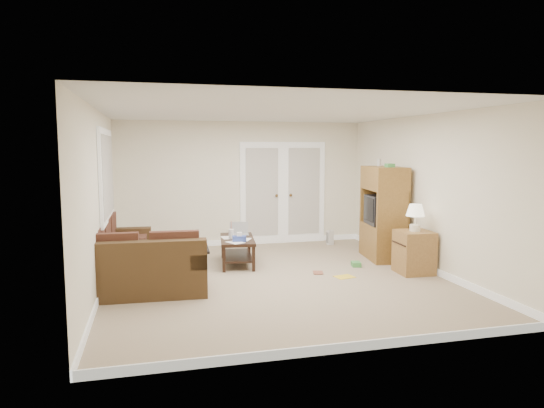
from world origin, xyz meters
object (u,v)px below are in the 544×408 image
object	(u,v)px
sectional_sofa	(130,262)
tv_armoire	(383,212)
side_cabinet	(414,249)
coffee_table	(237,250)

from	to	relation	value
sectional_sofa	tv_armoire	distance (m)	4.40
sectional_sofa	tv_armoire	xyz separation A→B (m)	(4.33, 0.56, 0.52)
sectional_sofa	side_cabinet	bearing A→B (deg)	-4.00
sectional_sofa	side_cabinet	world-z (taller)	side_cabinet
coffee_table	tv_armoire	world-z (taller)	tv_armoire
tv_armoire	side_cabinet	xyz separation A→B (m)	(0.00, -1.07, -0.44)
sectional_sofa	side_cabinet	size ratio (longest dim) A/B	2.37
side_cabinet	sectional_sofa	bearing A→B (deg)	175.82
sectional_sofa	tv_armoire	size ratio (longest dim) A/B	1.47
tv_armoire	coffee_table	bearing A→B (deg)	-176.63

